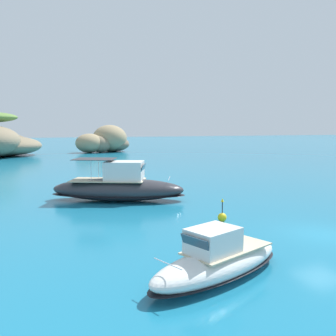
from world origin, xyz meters
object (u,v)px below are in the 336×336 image
object	(u,v)px
islet_small	(106,141)
channel_buoy	(222,216)
motorboat_charcoal	(119,187)
motorboat_white	(218,261)

from	to	relation	value
islet_small	channel_buoy	size ratio (longest dim) A/B	9.96
islet_small	channel_buoy	distance (m)	67.17
motorboat_charcoal	channel_buoy	bearing A→B (deg)	-62.91
islet_small	channel_buoy	xyz separation A→B (m)	(-6.04, -66.86, -2.25)
islet_small	motorboat_white	size ratio (longest dim) A/B	2.03
islet_small	motorboat_white	world-z (taller)	islet_small
motorboat_charcoal	channel_buoy	distance (m)	9.95
channel_buoy	islet_small	bearing A→B (deg)	84.84
islet_small	motorboat_white	distance (m)	75.08
islet_small	channel_buoy	world-z (taller)	islet_small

